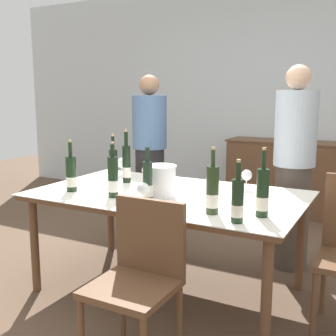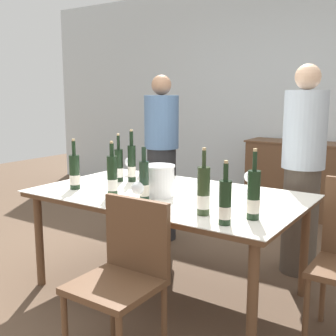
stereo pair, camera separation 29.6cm
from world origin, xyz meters
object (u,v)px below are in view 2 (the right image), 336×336
(wine_bottle_5, at_px, (132,164))
(wine_bottle_6, at_px, (144,182))
(sideboard_cabinet, at_px, (308,180))
(wine_glass_3, at_px, (249,177))
(wine_bottle_7, at_px, (204,192))
(wine_bottle_1, at_px, (225,203))
(chair_near_front, at_px, (125,269))
(ice_bucket, at_px, (159,180))
(person_guest_left, at_px, (303,172))
(wine_bottle_3, at_px, (119,166))
(wine_bottle_0, at_px, (112,177))
(wine_bottle_4, at_px, (75,173))
(wine_bottle_2, at_px, (254,196))
(wine_glass_0, at_px, (130,162))
(wine_glass_1, at_px, (138,189))
(dining_table, at_px, (168,201))
(person_host, at_px, (162,159))
(wine_glass_2, at_px, (150,171))

(wine_bottle_5, relative_size, wine_bottle_6, 1.16)
(sideboard_cabinet, height_order, wine_glass_3, wine_glass_3)
(wine_bottle_7, bearing_deg, wine_bottle_1, -27.52)
(chair_near_front, bearing_deg, wine_bottle_6, 116.62)
(ice_bucket, relative_size, person_guest_left, 0.14)
(sideboard_cabinet, relative_size, wine_bottle_3, 3.76)
(wine_bottle_0, distance_m, wine_bottle_4, 0.37)
(ice_bucket, relative_size, wine_glass_3, 1.53)
(wine_bottle_2, relative_size, chair_near_front, 0.46)
(wine_bottle_0, xyz_separation_m, wine_bottle_5, (-0.19, 0.45, 0.01))
(chair_near_front, bearing_deg, wine_bottle_2, 47.37)
(sideboard_cabinet, relative_size, wine_bottle_1, 4.13)
(wine_bottle_6, bearing_deg, sideboard_cabinet, 83.55)
(wine_bottle_2, bearing_deg, wine_glass_0, 155.50)
(wine_glass_0, bearing_deg, wine_bottle_6, -45.25)
(person_guest_left, bearing_deg, wine_glass_3, -116.19)
(wine_bottle_5, bearing_deg, wine_bottle_3, -147.17)
(wine_bottle_3, bearing_deg, wine_bottle_6, -35.39)
(wine_glass_0, height_order, wine_glass_1, wine_glass_0)
(wine_bottle_1, xyz_separation_m, wine_glass_3, (-0.21, 0.81, -0.02))
(wine_bottle_7, height_order, wine_glass_3, wine_bottle_7)
(dining_table, bearing_deg, wine_bottle_4, -156.39)
(wine_bottle_4, bearing_deg, wine_bottle_0, -0.26)
(dining_table, xyz_separation_m, wine_bottle_6, (-0.00, -0.28, 0.19))
(wine_bottle_6, xyz_separation_m, person_guest_left, (0.70, 1.14, -0.04))
(ice_bucket, distance_m, wine_bottle_6, 0.17)
(wine_bottle_7, relative_size, wine_glass_0, 2.59)
(sideboard_cabinet, bearing_deg, wine_bottle_2, -80.80)
(dining_table, bearing_deg, person_guest_left, 51.08)
(chair_near_front, relative_size, person_host, 0.55)
(wine_bottle_6, distance_m, wine_glass_2, 0.54)
(sideboard_cabinet, distance_m, wine_bottle_1, 2.95)
(wine_bottle_1, distance_m, wine_bottle_3, 1.33)
(person_guest_left, bearing_deg, chair_near_front, -104.88)
(wine_bottle_0, relative_size, wine_glass_2, 2.61)
(wine_glass_3, bearing_deg, person_guest_left, 63.81)
(wine_bottle_6, distance_m, person_guest_left, 1.34)
(wine_bottle_4, bearing_deg, wine_bottle_2, 0.99)
(wine_glass_2, bearing_deg, wine_glass_3, 14.66)
(sideboard_cabinet, relative_size, wine_bottle_2, 3.62)
(ice_bucket, relative_size, wine_glass_0, 1.47)
(wine_bottle_4, height_order, person_host, person_host)
(chair_near_front, bearing_deg, dining_table, 107.83)
(wine_bottle_5, bearing_deg, person_guest_left, 31.05)
(wine_bottle_0, relative_size, wine_bottle_7, 0.96)
(wine_bottle_0, relative_size, chair_near_front, 0.43)
(wine_bottle_7, bearing_deg, person_guest_left, 79.60)
(wine_bottle_1, relative_size, chair_near_front, 0.40)
(wine_bottle_2, bearing_deg, wine_glass_2, 157.22)
(wine_bottle_2, bearing_deg, person_guest_left, 92.83)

